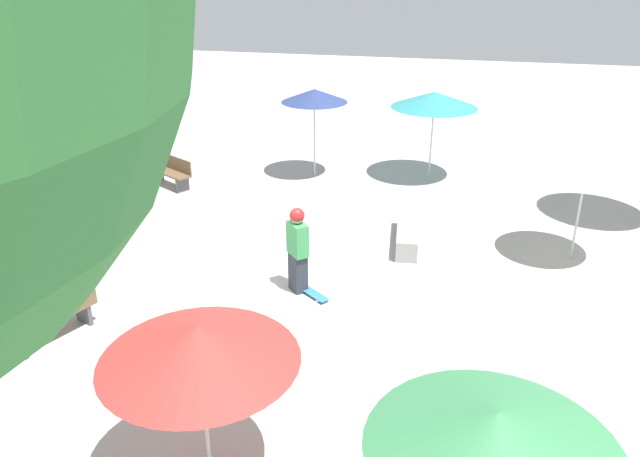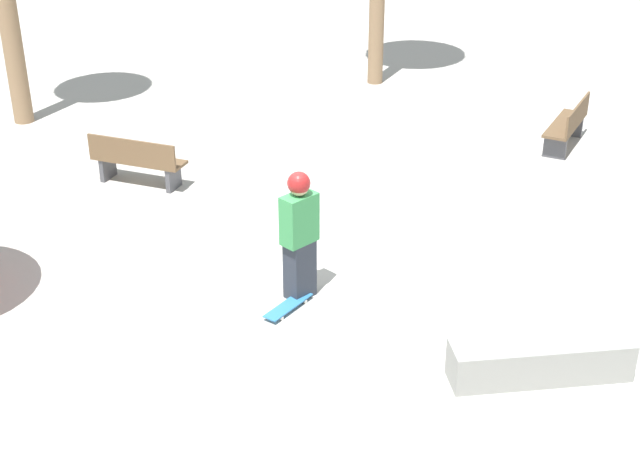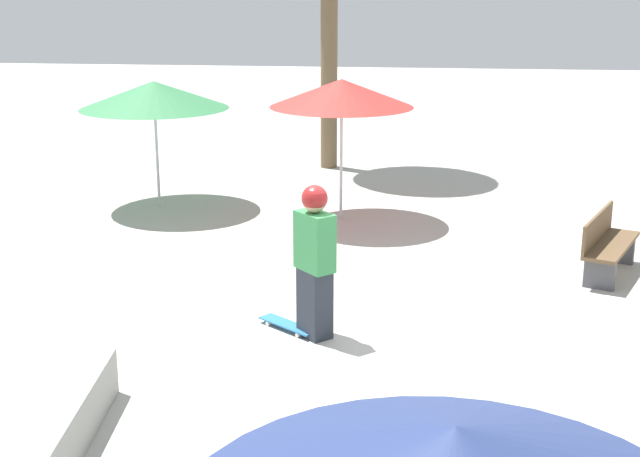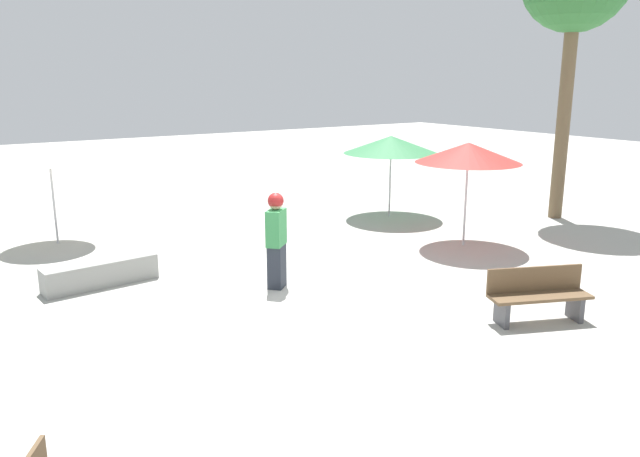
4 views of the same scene
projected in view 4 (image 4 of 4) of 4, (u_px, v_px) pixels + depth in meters
name	position (u px, v px, depth m)	size (l,w,h in m)	color
ground_plane	(320.00, 292.00, 11.16)	(60.00, 60.00, 0.00)	#B2AFA8
skater_main	(276.00, 237.00, 11.17)	(0.50, 0.52, 1.75)	#282D38
skateboard	(276.00, 278.00, 11.74)	(0.75, 0.65, 0.07)	teal
concrete_ledge	(101.00, 273.00, 11.44)	(0.65, 2.08, 0.46)	gray
bench_far	(538.00, 295.00, 9.73)	(1.03, 1.65, 0.85)	#47474C
shade_umbrella_green	(391.00, 145.00, 16.68)	(2.56, 2.56, 2.20)	#B7B7BC
shade_umbrella_cream	(49.00, 155.00, 13.89)	(1.98, 1.98, 2.21)	#B7B7BC
shade_umbrella_red	(468.00, 153.00, 13.72)	(2.34, 2.34, 2.34)	#B7B7BC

